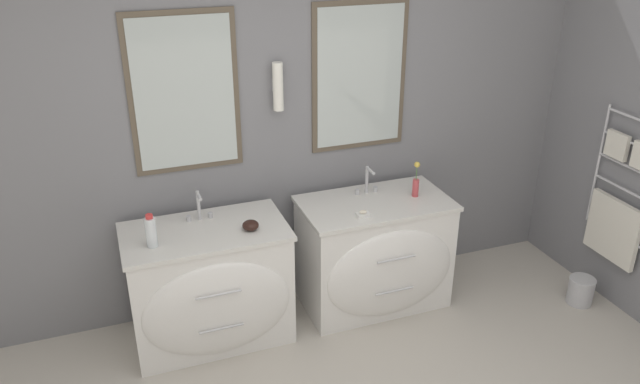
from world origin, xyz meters
name	(u,v)px	position (x,y,z in m)	size (l,w,h in m)	color
wall_back	(282,124)	(0.00, 1.91, 1.31)	(5.97, 0.15, 2.60)	slate
vanity_left	(210,286)	(-0.63, 1.50, 0.41)	(1.03, 0.65, 0.81)	white
vanity_right	(376,254)	(0.55, 1.50, 0.41)	(1.03, 0.65, 0.81)	white
faucet_left	(199,207)	(-0.63, 1.68, 0.90)	(0.17, 0.13, 0.20)	silver
faucet_right	(368,181)	(0.55, 1.68, 0.90)	(0.17, 0.13, 0.20)	silver
toiletry_bottle	(151,232)	(-0.96, 1.44, 0.90)	(0.07, 0.07, 0.21)	silver
amenity_bowl	(251,225)	(-0.36, 1.44, 0.84)	(0.10, 0.10, 0.06)	black
flower_vase	(416,183)	(0.84, 1.53, 0.91)	(0.05, 0.05, 0.26)	#CC4C51
soap_dish	(363,214)	(0.37, 1.37, 0.82)	(0.09, 0.06, 0.04)	white
waste_bin	(581,290)	(1.96, 0.98, 0.11)	(0.19, 0.19, 0.20)	#B7B7BC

